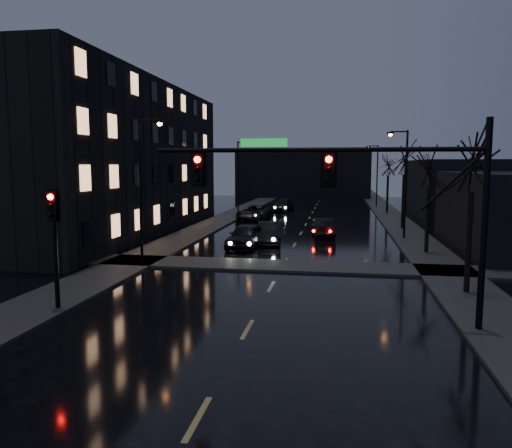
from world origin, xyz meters
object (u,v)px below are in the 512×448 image
at_px(oncoming_car_a, 246,236).
at_px(oncoming_car_b, 269,233).
at_px(oncoming_car_c, 254,213).
at_px(oncoming_car_d, 282,206).
at_px(lead_car, 323,227).

relative_size(oncoming_car_a, oncoming_car_b, 1.04).
relative_size(oncoming_car_c, oncoming_car_d, 1.06).
height_order(oncoming_car_a, oncoming_car_d, oncoming_car_a).
relative_size(oncoming_car_b, lead_car, 1.05).
xyz_separation_m(oncoming_car_b, oncoming_car_c, (-3.62, 14.79, -0.02)).
bearing_deg(oncoming_car_c, lead_car, -47.97).
bearing_deg(oncoming_car_b, oncoming_car_c, 96.23).
height_order(oncoming_car_a, lead_car, oncoming_car_a).
bearing_deg(oncoming_car_a, oncoming_car_b, 64.20).
bearing_deg(lead_car, oncoming_car_d, -82.77).
height_order(oncoming_car_a, oncoming_car_b, oncoming_car_a).
distance_m(oncoming_car_d, lead_car, 20.72).
relative_size(oncoming_car_a, lead_car, 1.09).
height_order(oncoming_car_c, oncoming_car_d, oncoming_car_c).
distance_m(oncoming_car_b, oncoming_car_c, 15.22).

